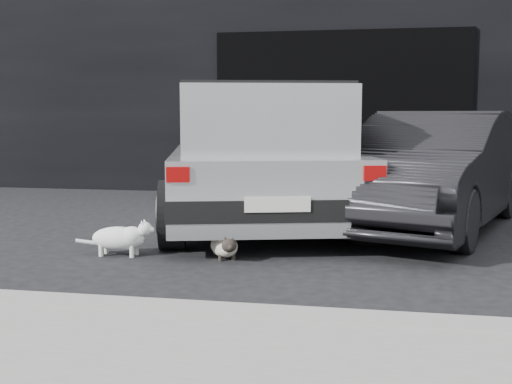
% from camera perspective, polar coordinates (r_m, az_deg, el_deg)
% --- Properties ---
extents(ground, '(80.00, 80.00, 0.00)m').
position_cam_1_polar(ground, '(6.63, -3.27, -4.36)').
color(ground, black).
rests_on(ground, ground).
extents(building_facade, '(34.00, 4.00, 5.00)m').
position_cam_1_polar(building_facade, '(12.38, 8.15, 12.45)').
color(building_facade, black).
rests_on(building_facade, ground).
extents(garage_opening, '(4.00, 0.10, 2.60)m').
position_cam_1_polar(garage_opening, '(10.31, 7.53, 6.90)').
color(garage_opening, black).
rests_on(garage_opening, ground).
extents(curb, '(18.00, 0.25, 0.12)m').
position_cam_1_polar(curb, '(3.95, 1.86, -11.33)').
color(curb, gray).
rests_on(curb, ground).
extents(silver_hatchback, '(3.05, 4.75, 1.62)m').
position_cam_1_polar(silver_hatchback, '(7.62, 0.21, 3.84)').
color(silver_hatchback, silver).
rests_on(silver_hatchback, ground).
extents(second_car, '(2.65, 4.28, 1.33)m').
position_cam_1_polar(second_car, '(7.52, 15.41, 1.88)').
color(second_car, black).
rests_on(second_car, ground).
extents(cat_siamese, '(0.41, 0.64, 0.24)m').
position_cam_1_polar(cat_siamese, '(5.83, -2.79, -4.83)').
color(cat_siamese, beige).
rests_on(cat_siamese, ground).
extents(cat_white, '(0.75, 0.27, 0.35)m').
position_cam_1_polar(cat_white, '(6.04, -11.82, -3.98)').
color(cat_white, white).
rests_on(cat_white, ground).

